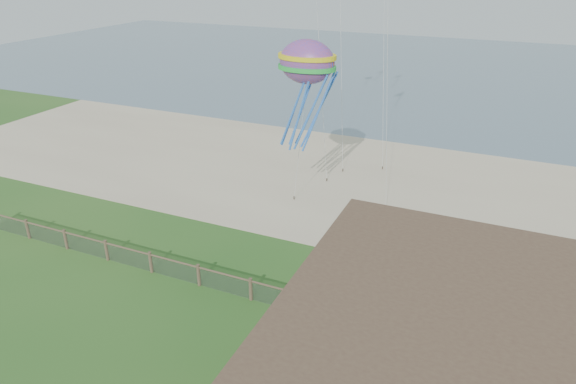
% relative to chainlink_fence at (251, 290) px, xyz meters
% --- Properties ---
extents(ground, '(160.00, 160.00, 0.00)m').
position_rel_chainlink_fence_xyz_m(ground, '(0.00, -6.00, -0.55)').
color(ground, '#24581E').
rests_on(ground, ground).
extents(sand_beach, '(72.00, 20.00, 0.02)m').
position_rel_chainlink_fence_xyz_m(sand_beach, '(0.00, 16.00, -0.55)').
color(sand_beach, '#C1AB8B').
rests_on(sand_beach, ground).
extents(ocean, '(160.00, 68.00, 0.02)m').
position_rel_chainlink_fence_xyz_m(ocean, '(0.00, 60.00, -0.55)').
color(ocean, slate).
rests_on(ocean, ground).
extents(chainlink_fence, '(36.20, 0.20, 1.25)m').
position_rel_chainlink_fence_xyz_m(chainlink_fence, '(0.00, 0.00, 0.00)').
color(chainlink_fence, brown).
rests_on(chainlink_fence, ground).
extents(picnic_table, '(1.90, 1.51, 0.75)m').
position_rel_chainlink_fence_xyz_m(picnic_table, '(8.43, -1.00, -0.17)').
color(picnic_table, brown).
rests_on(picnic_table, ground).
extents(octopus_kite, '(3.78, 3.02, 6.91)m').
position_rel_chainlink_fence_xyz_m(octopus_kite, '(-0.55, 8.36, 7.81)').
color(octopus_kite, '#DC4522').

